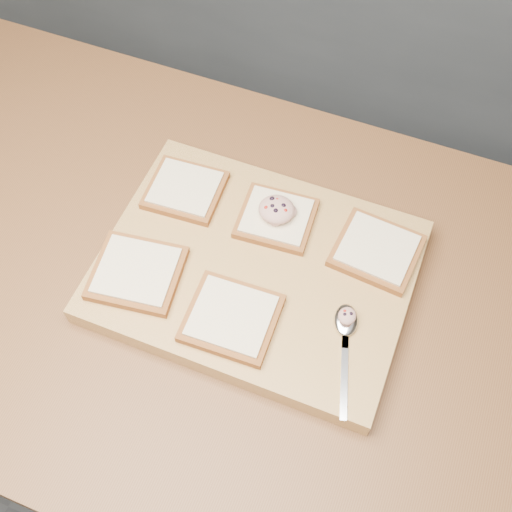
# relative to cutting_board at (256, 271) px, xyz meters

# --- Properties ---
(ground) EXTENTS (4.00, 4.00, 0.00)m
(ground) POSITION_rel_cutting_board_xyz_m (0.13, -0.03, -0.92)
(ground) COLOR #515459
(ground) RESTS_ON ground
(island_counter) EXTENTS (2.00, 0.80, 0.90)m
(island_counter) POSITION_rel_cutting_board_xyz_m (0.13, -0.03, -0.47)
(island_counter) COLOR slate
(island_counter) RESTS_ON ground
(cutting_board) EXTENTS (0.47, 0.35, 0.04)m
(cutting_board) POSITION_rel_cutting_board_xyz_m (0.00, 0.00, 0.00)
(cutting_board) COLOR tan
(cutting_board) RESTS_ON island_counter
(bread_far_left) EXTENTS (0.12, 0.11, 0.02)m
(bread_far_left) POSITION_rel_cutting_board_xyz_m (-0.16, 0.08, 0.03)
(bread_far_left) COLOR brown
(bread_far_left) RESTS_ON cutting_board
(bread_far_center) EXTENTS (0.12, 0.11, 0.02)m
(bread_far_center) POSITION_rel_cutting_board_xyz_m (-0.00, 0.09, 0.03)
(bread_far_center) COLOR brown
(bread_far_center) RESTS_ON cutting_board
(bread_far_right) EXTENTS (0.13, 0.12, 0.02)m
(bread_far_right) POSITION_rel_cutting_board_xyz_m (0.16, 0.09, 0.03)
(bread_far_right) COLOR brown
(bread_far_right) RESTS_ON cutting_board
(bread_near_left) EXTENTS (0.14, 0.14, 0.02)m
(bread_near_left) POSITION_rel_cutting_board_xyz_m (-0.16, -0.08, 0.03)
(bread_near_left) COLOR brown
(bread_near_left) RESTS_ON cutting_board
(bread_near_center) EXTENTS (0.13, 0.12, 0.02)m
(bread_near_center) POSITION_rel_cutting_board_xyz_m (0.00, -0.10, 0.03)
(bread_near_center) COLOR brown
(bread_near_center) RESTS_ON cutting_board
(tuna_salad_dollop) EXTENTS (0.06, 0.05, 0.03)m
(tuna_salad_dollop) POSITION_rel_cutting_board_xyz_m (-0.00, 0.09, 0.05)
(tuna_salad_dollop) COLOR tan
(tuna_salad_dollop) RESTS_ON bread_far_center
(spoon) EXTENTS (0.07, 0.17, 0.01)m
(spoon) POSITION_rel_cutting_board_xyz_m (0.16, -0.05, 0.02)
(spoon) COLOR silver
(spoon) RESTS_ON cutting_board
(spoon_salad) EXTENTS (0.03, 0.03, 0.02)m
(spoon_salad) POSITION_rel_cutting_board_xyz_m (0.16, -0.04, 0.04)
(spoon_salad) COLOR tan
(spoon_salad) RESTS_ON spoon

